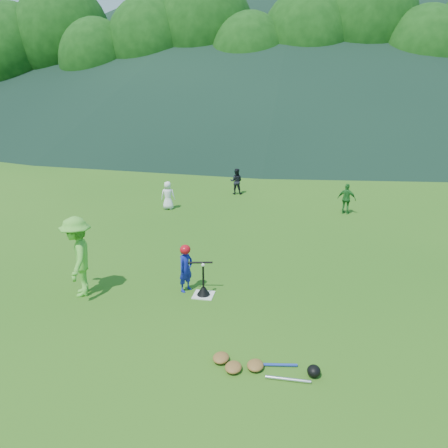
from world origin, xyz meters
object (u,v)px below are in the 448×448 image
(fielder_b, at_px, (236,181))
(home_plate, at_px, (204,295))
(fielder_c, at_px, (347,199))
(batting_tee, at_px, (203,290))
(equipment_pile, at_px, (255,366))
(batter_child, at_px, (186,269))
(fielder_a, at_px, (168,195))
(adult_coach, at_px, (78,257))

(fielder_b, bearing_deg, home_plate, 92.86)
(fielder_c, relative_size, batting_tee, 1.65)
(fielder_b, relative_size, batting_tee, 1.64)
(home_plate, bearing_deg, equipment_pile, -59.29)
(batter_child, bearing_deg, equipment_pile, -116.31)
(fielder_b, relative_size, fielder_c, 1.00)
(equipment_pile, bearing_deg, fielder_a, 115.57)
(fielder_b, bearing_deg, batter_child, 90.25)
(home_plate, height_order, batter_child, batter_child)
(adult_coach, distance_m, fielder_b, 10.26)
(home_plate, bearing_deg, fielder_a, 113.59)
(batting_tee, bearing_deg, batter_child, 158.74)
(home_plate, height_order, fielder_b, fielder_b)
(batter_child, relative_size, equipment_pile, 0.60)
(fielder_a, xyz_separation_m, fielder_c, (6.59, 0.58, 0.03))
(adult_coach, relative_size, fielder_a, 1.69)
(fielder_b, height_order, fielder_c, fielder_c)
(batter_child, bearing_deg, fielder_c, -1.91)
(fielder_c, xyz_separation_m, equipment_pile, (-2.18, -9.78, -0.49))
(equipment_pile, bearing_deg, batter_child, 125.95)
(fielder_b, distance_m, fielder_c, 4.99)
(batter_child, height_order, fielder_a, batter_child)
(fielder_c, bearing_deg, adult_coach, 66.90)
(fielder_b, bearing_deg, equipment_pile, 98.67)
(batter_child, xyz_separation_m, adult_coach, (-2.27, -0.61, 0.36))
(adult_coach, bearing_deg, batting_tee, 76.97)
(adult_coach, xyz_separation_m, fielder_c, (6.36, 7.78, -0.34))
(home_plate, xyz_separation_m, batting_tee, (0.00, 0.00, 0.12))
(fielder_b, xyz_separation_m, equipment_pile, (2.25, -12.08, -0.49))
(batter_child, distance_m, fielder_c, 8.25)
(fielder_b, bearing_deg, fielder_a, 51.33)
(fielder_a, height_order, fielder_c, fielder_c)
(fielder_c, bearing_deg, batter_child, 76.50)
(adult_coach, height_order, fielder_b, adult_coach)
(equipment_pile, bearing_deg, batting_tee, 120.71)
(fielder_b, bearing_deg, batting_tee, 92.86)
(fielder_a, xyz_separation_m, fielder_b, (2.16, 2.88, 0.02))
(fielder_c, relative_size, equipment_pile, 0.62)
(batter_child, xyz_separation_m, fielder_a, (-2.51, 6.59, -0.01))
(fielder_a, height_order, fielder_b, fielder_b)
(fielder_a, xyz_separation_m, batting_tee, (2.95, -6.76, -0.40))
(fielder_a, height_order, equipment_pile, fielder_a)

